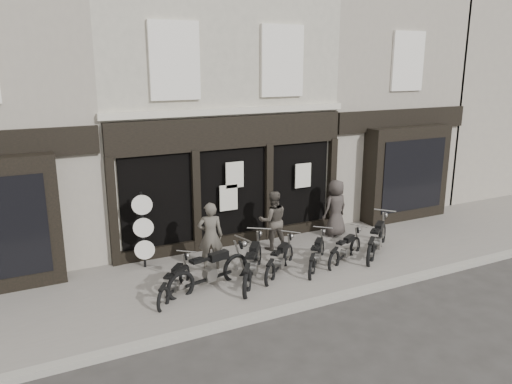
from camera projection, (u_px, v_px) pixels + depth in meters
name	position (u px, v px, depth m)	size (l,w,h in m)	color
ground_plane	(282.00, 285.00, 12.37)	(90.00, 90.00, 0.00)	#2D2B28
pavement	(265.00, 270.00, 13.13)	(30.00, 4.20, 0.12)	slate
kerb	(310.00, 304.00, 11.27)	(30.00, 0.25, 0.13)	gray
central_building	(195.00, 102.00, 16.48)	(7.30, 6.22, 8.34)	#BAB29F
neighbour_right	(351.00, 98.00, 19.22)	(5.60, 6.73, 8.34)	gray
filler_right	(493.00, 91.00, 22.86)	(11.00, 6.00, 8.20)	gray
motorcycle_0	(175.00, 285.00, 11.56)	(1.38, 1.56, 0.90)	black
motorcycle_1	(210.00, 274.00, 11.95)	(2.31, 0.90, 1.13)	black
motorcycle_2	(253.00, 267.00, 12.34)	(1.63, 2.05, 1.14)	black
motorcycle_3	(280.00, 262.00, 12.80)	(1.65, 1.48, 0.96)	black
motorcycle_4	(317.00, 257.00, 13.16)	(1.53, 1.58, 0.95)	black
motorcycle_5	(345.00, 252.00, 13.58)	(1.74, 1.10, 0.91)	black
motorcycle_6	(377.00, 242.00, 14.06)	(1.99, 1.70, 1.13)	black
man_left	(210.00, 236.00, 12.87)	(0.65, 0.43, 1.79)	#4E4940
man_centre	(273.00, 220.00, 14.26)	(0.84, 0.65, 1.72)	#474039
man_right	(336.00, 208.00, 15.40)	(0.87, 0.56, 1.77)	#37312E
advert_sign_post	(143.00, 234.00, 12.93)	(0.52, 0.34, 2.17)	black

